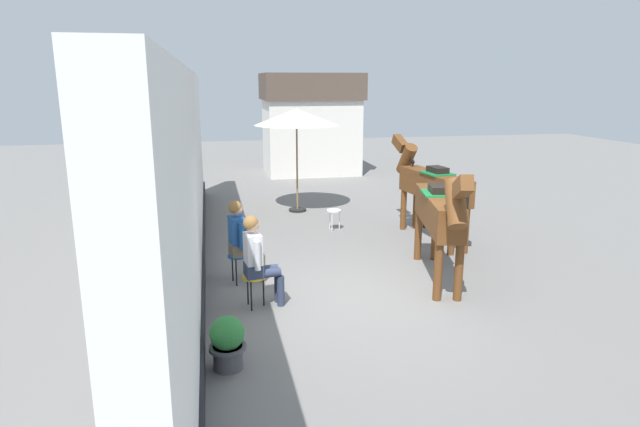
{
  "coord_description": "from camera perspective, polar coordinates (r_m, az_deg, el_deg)",
  "views": [
    {
      "loc": [
        -2.2,
        -7.56,
        3.24
      ],
      "look_at": [
        -0.4,
        1.2,
        1.05
      ],
      "focal_mm": 30.45,
      "sensor_mm": 36.0,
      "label": 1
    }
  ],
  "objects": [
    {
      "name": "ground_plane",
      "position": [
        11.26,
        0.15,
        -2.96
      ],
      "size": [
        40.0,
        40.0,
        0.0
      ],
      "primitive_type": "plane",
      "color": "slate"
    },
    {
      "name": "flower_planter_near",
      "position": [
        6.47,
        -9.7,
        -13.13
      ],
      "size": [
        0.43,
        0.43,
        0.64
      ],
      "color": "#4C4C51",
      "rests_on": "ground_plane"
    },
    {
      "name": "pub_facade_wall",
      "position": [
        9.22,
        -13.59,
        2.74
      ],
      "size": [
        0.34,
        14.0,
        3.4
      ],
      "color": "white",
      "rests_on": "ground_plane"
    },
    {
      "name": "seated_visitor_near",
      "position": [
        7.91,
        -6.58,
        -4.49
      ],
      "size": [
        0.61,
        0.49,
        1.39
      ],
      "color": "gold",
      "rests_on": "ground_plane"
    },
    {
      "name": "seated_visitor_far",
      "position": [
        8.89,
        -8.28,
        -2.47
      ],
      "size": [
        0.61,
        0.48,
        1.39
      ],
      "color": "#194C99",
      "rests_on": "ground_plane"
    },
    {
      "name": "distant_cottage",
      "position": [
        19.55,
        -0.99,
        9.54
      ],
      "size": [
        3.4,
        2.6,
        3.5
      ],
      "color": "silver",
      "rests_on": "ground_plane"
    },
    {
      "name": "saddled_horse_far",
      "position": [
        11.42,
        11.56,
        2.98
      ],
      "size": [
        0.73,
        2.99,
        2.06
      ],
      "color": "brown",
      "rests_on": "ground_plane"
    },
    {
      "name": "cafe_parasol",
      "position": [
        13.54,
        -2.48,
        10.04
      ],
      "size": [
        2.1,
        2.1,
        2.58
      ],
      "color": "black",
      "rests_on": "ground_plane"
    },
    {
      "name": "saddled_horse_near",
      "position": [
        9.01,
        12.5,
        0.07
      ],
      "size": [
        0.95,
        2.95,
        2.06
      ],
      "color": "brown",
      "rests_on": "ground_plane"
    },
    {
      "name": "spare_stool_white",
      "position": [
        12.03,
        1.46,
        0.11
      ],
      "size": [
        0.32,
        0.32,
        0.46
      ],
      "color": "white",
      "rests_on": "ground_plane"
    }
  ]
}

